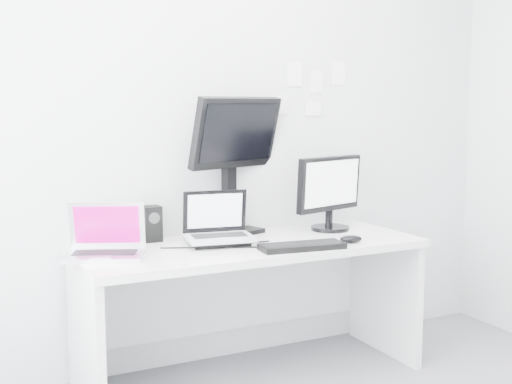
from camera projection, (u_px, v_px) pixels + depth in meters
back_wall at (223, 122)px, 3.76m from camera, size 3.60×0.00×3.60m
desk at (251, 311)px, 3.58m from camera, size 1.80×0.70×0.73m
macbook at (104, 230)px, 3.17m from camera, size 0.44×0.39×0.27m
speaker at (152, 224)px, 3.57m from camera, size 0.10×0.10×0.19m
dell_laptop at (220, 218)px, 3.46m from camera, size 0.38×0.32×0.28m
rear_monitor at (233, 164)px, 3.73m from camera, size 0.61×0.38×0.78m
samsung_monitor at (331, 192)px, 3.86m from camera, size 0.52×0.34×0.44m
keyboard at (302, 246)px, 3.38m from camera, size 0.44×0.20×0.03m
mouse at (351, 239)px, 3.54m from camera, size 0.14×0.10×0.04m
wall_note_0 at (294, 74)px, 3.92m from camera, size 0.10×0.00×0.14m
wall_note_1 at (317, 82)px, 3.99m from camera, size 0.09×0.00×0.13m
wall_note_2 at (338, 73)px, 4.05m from camera, size 0.10×0.00×0.14m
wall_note_3 at (313, 109)px, 4.00m from camera, size 0.11×0.00×0.08m
wall_note_4 at (280, 105)px, 3.90m from camera, size 0.10×0.00×0.10m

